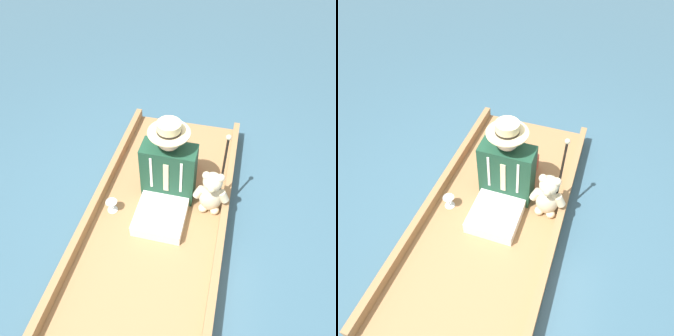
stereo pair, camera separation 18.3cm
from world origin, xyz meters
The scene contains 7 objects.
ground_plane centered at (0.00, 0.00, 0.00)m, with size 16.00×16.00×0.00m, color #385B70.
punt_boat centered at (0.00, 0.00, 0.07)m, with size 1.17×2.56×0.22m.
seat_cushion centered at (0.00, -0.49, 0.20)m, with size 0.44×0.31×0.17m.
seated_person centered at (-0.04, -0.16, 0.41)m, with size 0.46×0.68×0.82m.
teddy_bear centered at (-0.42, -0.14, 0.33)m, with size 0.31×0.18×0.45m.
wine_glass centered at (0.40, 0.07, 0.20)m, with size 0.10×0.10×0.11m.
walking_cane centered at (-0.48, -0.26, 0.54)m, with size 0.04×0.19×0.71m.
Camera 1 is at (-0.47, 1.63, 2.45)m, focal length 35.00 mm.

